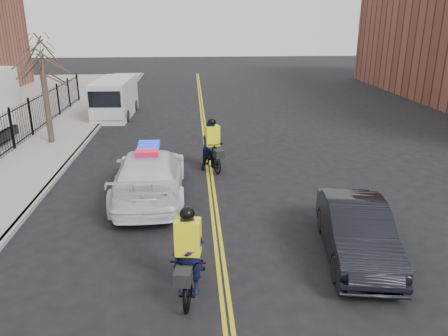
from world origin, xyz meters
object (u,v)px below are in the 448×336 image
at_px(cargo_van, 114,99).
at_px(cyclist_near, 189,264).
at_px(dark_sedan, 356,231).
at_px(cyclist_far, 212,150).
at_px(police_cruiser, 150,174).

distance_m(cargo_van, cyclist_near, 19.63).
bearing_deg(dark_sedan, cyclist_far, 123.87).
height_order(cyclist_near, cyclist_far, cyclist_far).
xyz_separation_m(dark_sedan, cyclist_near, (-4.35, -1.30, 0.01)).
xyz_separation_m(cyclist_near, cyclist_far, (0.93, 8.49, 0.11)).
xyz_separation_m(police_cruiser, dark_sedan, (5.71, -4.42, -0.12)).
height_order(police_cruiser, cyclist_near, cyclist_near).
xyz_separation_m(dark_sedan, cargo_van, (-9.05, 17.76, 0.40)).
distance_m(dark_sedan, cargo_van, 19.94).
bearing_deg(police_cruiser, cyclist_far, -130.81).
height_order(police_cruiser, cargo_van, cargo_van).
relative_size(police_cruiser, dark_sedan, 1.33).
bearing_deg(dark_sedan, cyclist_near, -154.94).
xyz_separation_m(police_cruiser, cargo_van, (-3.34, 13.34, 0.28)).
relative_size(police_cruiser, cyclist_far, 2.65).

